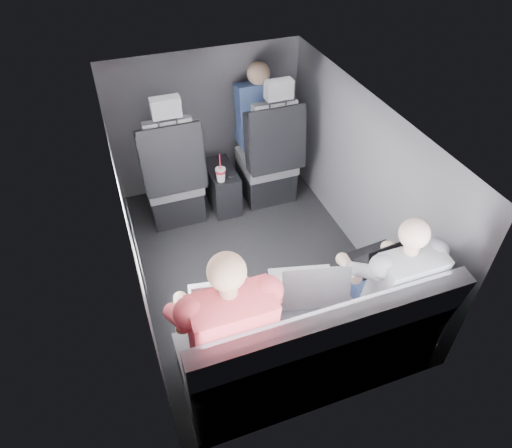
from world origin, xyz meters
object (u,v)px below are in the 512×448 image
object	(u,v)px
soda_cup	(221,174)
laptop_silver	(307,285)
passenger_rear_left	(225,325)
passenger_rear_right	(387,282)
rear_bench	(311,348)
passenger_front_right	(259,115)
front_seat_left	(173,181)
center_console	(222,187)
laptop_black	(381,260)
front_seat_right	(269,162)
laptop_white	(218,299)

from	to	relation	value
soda_cup	laptop_silver	distance (m)	1.57
passenger_rear_left	passenger_rear_right	world-z (taller)	passenger_rear_left
laptop_silver	passenger_rear_left	xyz separation A→B (m)	(-0.56, -0.12, 0.01)
rear_bench	passenger_front_right	distance (m)	2.25
front_seat_left	center_console	size ratio (longest dim) A/B	2.64
front_seat_left	passenger_rear_right	distance (m)	2.07
center_console	soda_cup	distance (m)	0.32
front_seat_left	passenger_rear_left	size ratio (longest dim) A/B	0.98
laptop_black	laptop_silver	bearing A→B (deg)	-175.90
front_seat_left	center_console	xyz separation A→B (m)	(0.45, 0.04, -0.20)
laptop_silver	passenger_front_right	bearing A→B (deg)	78.50
front_seat_right	passenger_rear_left	world-z (taller)	passenger_rear_left
soda_cup	passenger_rear_right	xyz separation A→B (m)	(0.58, -1.68, 0.15)
passenger_rear_right	laptop_white	bearing A→B (deg)	168.44
passenger_rear_right	center_console	bearing A→B (deg)	106.08
front_seat_left	front_seat_right	distance (m)	0.90
front_seat_right	passenger_rear_right	xyz separation A→B (m)	(0.08, -1.81, 0.21)
front_seat_left	passenger_rear_left	xyz separation A→B (m)	(-0.06, -1.81, 0.25)
soda_cup	laptop_silver	size ratio (longest dim) A/B	0.60
passenger_front_right	rear_bench	bearing A→B (deg)	-101.54
front_seat_right	soda_cup	distance (m)	0.52
laptop_white	passenger_rear_right	world-z (taller)	passenger_rear_right
passenger_rear_left	front_seat_right	bearing A→B (deg)	61.97
center_console	passenger_rear_right	distance (m)	1.97
front_seat_left	laptop_silver	world-z (taller)	front_seat_left
passenger_rear_right	rear_bench	bearing A→B (deg)	-169.80
rear_bench	laptop_black	bearing A→B (deg)	23.54
soda_cup	laptop_black	world-z (taller)	laptop_black
passenger_front_right	passenger_rear_right	bearing A→B (deg)	-87.47
center_console	laptop_silver	size ratio (longest dim) A/B	1.05
passenger_rear_right	passenger_front_right	size ratio (longest dim) A/B	1.45
rear_bench	laptop_silver	size ratio (longest dim) A/B	3.50
front_seat_right	laptop_silver	distance (m)	1.75
passenger_front_right	center_console	bearing A→B (deg)	-153.69
soda_cup	laptop_silver	bearing A→B (deg)	-86.44
laptop_silver	laptop_white	bearing A→B (deg)	170.64
front_seat_left	laptop_white	xyz separation A→B (m)	(-0.04, -1.60, 0.23)
front_seat_left	front_seat_right	world-z (taller)	same
front_seat_right	laptop_black	xyz separation A→B (m)	(0.14, -1.65, 0.23)
laptop_white	center_console	bearing A→B (deg)	73.22
laptop_white	laptop_silver	distance (m)	0.55
laptop_silver	rear_bench	bearing A→B (deg)	-101.89
laptop_black	passenger_front_right	world-z (taller)	passenger_front_right
front_seat_right	laptop_white	distance (m)	1.87
rear_bench	passenger_rear_left	xyz separation A→B (m)	(-0.51, 0.09, 0.34)
laptop_black	passenger_rear_left	distance (m)	1.11
passenger_rear_right	front_seat_right	bearing A→B (deg)	92.61
rear_bench	laptop_silver	bearing A→B (deg)	78.11
center_console	front_seat_right	bearing A→B (deg)	-5.07
laptop_silver	center_console	bearing A→B (deg)	91.51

